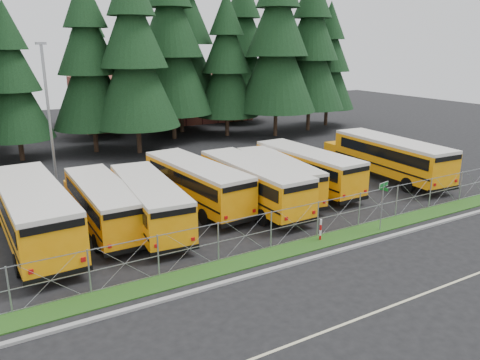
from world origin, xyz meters
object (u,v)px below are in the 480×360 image
(bus_4, at_px, (250,184))
(bus_6, at_px, (304,169))
(striped_bollard, at_px, (321,230))
(bus_5, at_px, (275,177))
(bus_1, at_px, (102,205))
(bus_2, at_px, (148,203))
(bus_3, at_px, (194,184))
(bus_east, at_px, (387,158))
(bus_0, at_px, (33,214))
(street_sign, at_px, (383,196))
(light_standard, at_px, (49,110))

(bus_4, xyz_separation_m, bus_6, (5.30, 1.32, -0.04))
(striped_bollard, bearing_deg, bus_5, 73.76)
(bus_1, xyz_separation_m, bus_2, (2.30, -1.06, 0.03))
(bus_3, distance_m, bus_east, 15.65)
(bus_6, bearing_deg, bus_0, -179.91)
(bus_2, distance_m, striped_bollard, 9.70)
(bus_east, bearing_deg, bus_3, 177.64)
(bus_0, bearing_deg, bus_2, -9.10)
(bus_1, bearing_deg, bus_2, -24.83)
(bus_1, height_order, street_sign, street_sign)
(bus_0, distance_m, bus_east, 25.17)
(striped_bollard, distance_m, light_standard, 21.03)
(bus_2, height_order, bus_5, bus_2)
(bus_6, height_order, striped_bollard, bus_6)
(bus_east, bearing_deg, striped_bollard, -147.35)
(street_sign, bearing_deg, bus_3, 129.11)
(bus_1, bearing_deg, bus_east, -1.83)
(bus_5, relative_size, striped_bollard, 8.49)
(bus_5, distance_m, street_sign, 8.24)
(bus_0, xyz_separation_m, street_sign, (16.85, -7.77, 0.43))
(bus_0, distance_m, bus_4, 12.70)
(bus_6, bearing_deg, street_sign, -99.75)
(bus_0, height_order, light_standard, light_standard)
(bus_0, relative_size, bus_6, 1.13)
(bus_0, bearing_deg, bus_3, 4.67)
(bus_0, xyz_separation_m, bus_6, (17.98, 0.70, -0.19))
(bus_0, height_order, bus_6, bus_0)
(bus_5, height_order, striped_bollard, bus_5)
(light_standard, bearing_deg, bus_2, -74.33)
(bus_3, xyz_separation_m, light_standard, (-6.83, 9.32, 4.05))
(bus_3, height_order, striped_bollard, bus_3)
(bus_5, xyz_separation_m, bus_east, (9.93, -0.60, 0.23))
(bus_3, relative_size, light_standard, 1.09)
(bus_3, distance_m, light_standard, 12.24)
(bus_3, xyz_separation_m, bus_east, (15.58, -1.48, 0.11))
(bus_3, bearing_deg, bus_6, -8.61)
(bus_3, relative_size, bus_east, 0.93)
(bus_2, bearing_deg, striped_bollard, -37.56)
(bus_2, distance_m, street_sign, 13.05)
(bus_5, height_order, bus_6, bus_6)
(bus_3, bearing_deg, bus_0, -178.48)
(bus_2, bearing_deg, bus_6, 11.15)
(striped_bollard, bearing_deg, bus_2, 137.90)
(bus_0, bearing_deg, bus_east, -2.99)
(striped_bollard, bearing_deg, bus_east, 29.57)
(striped_bollard, bearing_deg, bus_1, 141.47)
(bus_1, xyz_separation_m, bus_6, (14.39, 0.34, 0.06))
(bus_6, relative_size, street_sign, 3.86)
(bus_1, xyz_separation_m, bus_4, (9.09, -0.97, 0.10))
(bus_5, bearing_deg, bus_2, -167.30)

